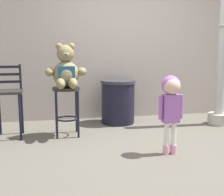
% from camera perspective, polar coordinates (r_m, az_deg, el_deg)
% --- Properties ---
extents(ground_plane, '(24.00, 24.00, 0.00)m').
position_cam_1_polar(ground_plane, '(3.98, 8.86, -9.17)').
color(ground_plane, '#5B574B').
extents(building_wall, '(6.03, 0.30, 3.25)m').
position_cam_1_polar(building_wall, '(5.64, 2.23, 13.08)').
color(building_wall, '#ADA297').
rests_on(building_wall, ground_plane).
extents(bar_stool_with_teddy, '(0.40, 0.40, 0.71)m').
position_cam_1_polar(bar_stool_with_teddy, '(4.39, -8.58, -0.55)').
color(bar_stool_with_teddy, '#262622').
rests_on(bar_stool_with_teddy, ground_plane).
extents(teddy_bear, '(0.58, 0.52, 0.63)m').
position_cam_1_polar(teddy_bear, '(4.31, -8.70, 5.05)').
color(teddy_bear, olive).
rests_on(teddy_bear, bar_stool_with_teddy).
extents(child_walking, '(0.30, 0.24, 0.95)m').
position_cam_1_polar(child_walking, '(3.60, 11.10, 0.07)').
color(child_walking, pink).
rests_on(child_walking, ground_plane).
extents(trash_bin, '(0.59, 0.59, 0.73)m').
position_cam_1_polar(trash_bin, '(5.10, 1.15, -0.66)').
color(trash_bin, black).
rests_on(trash_bin, ground_plane).
extents(lamppost, '(0.35, 0.35, 2.79)m').
position_cam_1_polar(lamppost, '(5.25, 20.09, 7.10)').
color(lamppost, '#B5AFA2').
rests_on(lamppost, ground_plane).
extents(bar_chair_empty, '(0.37, 0.37, 1.03)m').
position_cam_1_polar(bar_chair_empty, '(4.50, -18.95, 0.40)').
color(bar_chair_empty, '#262622').
rests_on(bar_chair_empty, ground_plane).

